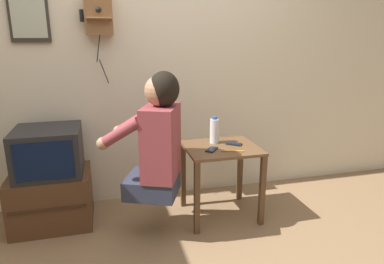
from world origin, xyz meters
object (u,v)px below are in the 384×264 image
(water_bottle, at_px, (214,131))
(cell_phone_held, at_px, (212,149))
(framed_picture, at_px, (28,9))
(cell_phone_spare, at_px, (234,144))
(toothbrush, at_px, (231,151))
(television, at_px, (49,151))
(wall_phone_antique, at_px, (98,13))
(person, at_px, (157,138))

(water_bottle, bearing_deg, cell_phone_held, -113.84)
(framed_picture, height_order, cell_phone_spare, framed_picture)
(cell_phone_held, relative_size, toothbrush, 0.78)
(television, bearing_deg, toothbrush, -14.20)
(framed_picture, bearing_deg, cell_phone_held, -23.48)
(framed_picture, xyz_separation_m, cell_phone_spare, (1.49, -0.47, -1.02))
(water_bottle, bearing_deg, wall_phone_antique, 158.37)
(wall_phone_antique, bearing_deg, toothbrush, -32.86)
(framed_picture, xyz_separation_m, water_bottle, (1.35, -0.38, -0.93))
(toothbrush, bearing_deg, person, 109.72)
(person, xyz_separation_m, wall_phone_antique, (-0.34, 0.60, 0.86))
(wall_phone_antique, bearing_deg, framed_picture, 175.01)
(person, xyz_separation_m, television, (-0.77, 0.36, -0.15))
(wall_phone_antique, height_order, framed_picture, framed_picture)
(wall_phone_antique, xyz_separation_m, water_bottle, (0.84, -0.33, -0.91))
(person, distance_m, television, 0.86)
(television, height_order, water_bottle, water_bottle)
(cell_phone_held, relative_size, cell_phone_spare, 1.01)
(wall_phone_antique, relative_size, toothbrush, 4.25)
(water_bottle, bearing_deg, television, 175.89)
(person, relative_size, framed_picture, 1.88)
(toothbrush, bearing_deg, cell_phone_spare, -10.39)
(person, xyz_separation_m, water_bottle, (0.51, 0.26, -0.05))
(cell_phone_spare, bearing_deg, toothbrush, -168.05)
(water_bottle, bearing_deg, framed_picture, 164.32)
(wall_phone_antique, relative_size, cell_phone_spare, 5.47)
(person, xyz_separation_m, toothbrush, (0.56, 0.02, -0.15))
(television, height_order, cell_phone_spare, television)
(toothbrush, bearing_deg, television, 93.49)
(framed_picture, bearing_deg, wall_phone_antique, -4.99)
(framed_picture, bearing_deg, person, -37.39)
(television, xyz_separation_m, water_bottle, (1.28, -0.09, 0.10))
(framed_picture, distance_m, cell_phone_held, 1.73)
(wall_phone_antique, xyz_separation_m, framed_picture, (-0.51, 0.04, 0.02))
(cell_phone_held, relative_size, water_bottle, 0.62)
(cell_phone_held, xyz_separation_m, toothbrush, (0.13, -0.07, 0.00))
(cell_phone_held, bearing_deg, person, -130.53)
(cell_phone_spare, bearing_deg, person, 145.43)
(television, relative_size, cell_phone_held, 3.51)
(person, distance_m, cell_phone_spare, 0.69)
(television, xyz_separation_m, toothbrush, (1.33, -0.34, 0.00))
(television, xyz_separation_m, wall_phone_antique, (0.43, 0.24, 1.00))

